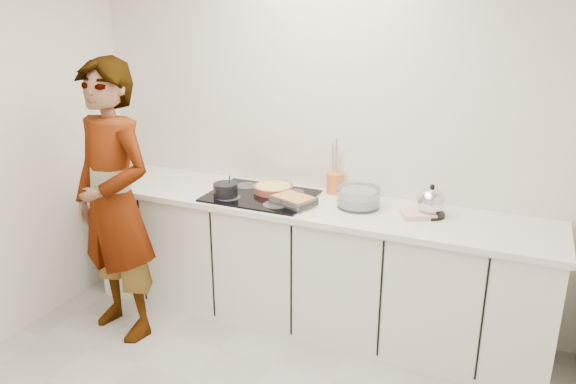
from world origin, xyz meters
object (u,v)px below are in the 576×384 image
at_px(hob, 261,196).
at_px(cook, 114,203).
at_px(saucepan, 226,190).
at_px(baking_dish, 294,200).
at_px(tart_dish, 273,188).
at_px(mixing_bowl, 359,198).
at_px(utensil_crock, 335,183).
at_px(kettle, 431,203).

relative_size(hob, cook, 0.38).
bearing_deg(saucepan, baking_dish, 5.83).
height_order(tart_dish, mixing_bowl, mixing_bowl).
xyz_separation_m(hob, utensil_crock, (0.45, 0.28, 0.07)).
bearing_deg(mixing_bowl, utensil_crock, 138.53).
distance_m(saucepan, kettle, 1.37).
relative_size(tart_dish, cook, 0.18).
relative_size(saucepan, utensil_crock, 1.46).
distance_m(baking_dish, mixing_bowl, 0.43).
bearing_deg(baking_dish, saucepan, -174.17).
bearing_deg(mixing_bowl, cook, -156.09).
xyz_separation_m(mixing_bowl, kettle, (0.46, 0.02, 0.03)).
relative_size(baking_dish, utensil_crock, 2.15).
relative_size(hob, tart_dish, 2.17).
bearing_deg(hob, cook, -143.48).
bearing_deg(baking_dish, tart_dish, 142.68).
height_order(tart_dish, utensil_crock, utensil_crock).
bearing_deg(tart_dish, hob, -118.83).
distance_m(hob, utensil_crock, 0.53).
xyz_separation_m(tart_dish, baking_dish, (0.23, -0.18, 0.00)).
distance_m(tart_dish, cook, 1.08).
bearing_deg(baking_dish, hob, 164.48).
xyz_separation_m(hob, mixing_bowl, (0.69, 0.07, 0.05)).
bearing_deg(tart_dish, saucepan, -138.78).
relative_size(hob, saucepan, 3.29).
height_order(hob, kettle, kettle).
xyz_separation_m(hob, saucepan, (-0.20, -0.13, 0.05)).
relative_size(mixing_bowl, cook, 0.17).
distance_m(mixing_bowl, cook, 1.61).
bearing_deg(kettle, tart_dish, 179.89).
bearing_deg(baking_dish, cook, -154.78).
bearing_deg(mixing_bowl, kettle, 3.05).
relative_size(saucepan, cook, 0.12).
distance_m(saucepan, baking_dish, 0.49).
height_order(hob, tart_dish, tart_dish).
bearing_deg(saucepan, cook, -142.08).
bearing_deg(hob, utensil_crock, 32.04).
bearing_deg(cook, hob, 50.41).
bearing_deg(tart_dish, utensil_crock, 24.94).
distance_m(saucepan, mixing_bowl, 0.91).
bearing_deg(cook, mixing_bowl, 37.80).
relative_size(tart_dish, baking_dish, 1.03).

